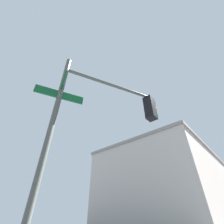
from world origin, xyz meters
name	(u,v)px	position (x,y,z in m)	size (l,w,h in m)	color
traffic_signal_near	(109,116)	(-6.42, -5.45, 3.76)	(1.66, 3.18, 5.29)	#474C47
building_stucco	(173,192)	(-15.37, 19.78, 5.28)	(15.03, 23.86, 10.54)	#BCB7AD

